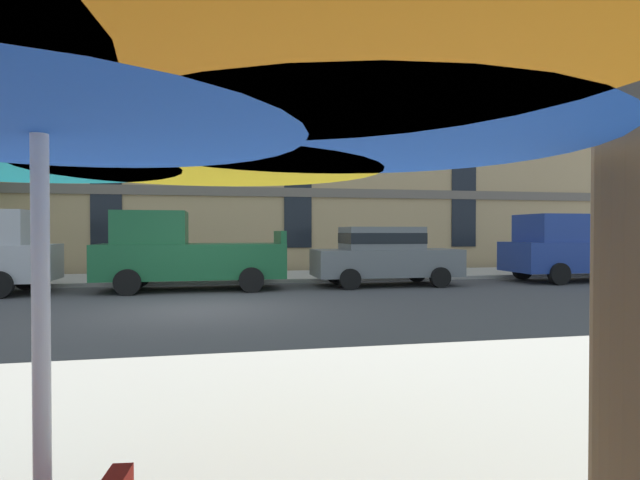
# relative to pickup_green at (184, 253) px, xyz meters

# --- Properties ---
(ground_plane) EXTENTS (120.00, 120.00, 0.00)m
(ground_plane) POSITION_rel_pickup_green_xyz_m (0.50, -3.70, -1.03)
(ground_plane) COLOR #424244
(sidewalk_far) EXTENTS (56.00, 3.60, 0.12)m
(sidewalk_far) POSITION_rel_pickup_green_xyz_m (0.50, 3.10, -0.97)
(sidewalk_far) COLOR #B2ADA3
(sidewalk_far) RESTS_ON ground
(apartment_building) EXTENTS (43.04, 12.08, 12.80)m
(apartment_building) POSITION_rel_pickup_green_xyz_m (0.50, 11.29, 5.37)
(apartment_building) COLOR tan
(apartment_building) RESTS_ON ground
(pickup_green) EXTENTS (5.10, 2.12, 2.20)m
(pickup_green) POSITION_rel_pickup_green_xyz_m (0.00, 0.00, 0.00)
(pickup_green) COLOR #195933
(pickup_green) RESTS_ON ground
(sedan_gray) EXTENTS (4.40, 1.98, 1.78)m
(sedan_gray) POSITION_rel_pickup_green_xyz_m (5.89, -0.00, -0.08)
(sedan_gray) COLOR slate
(sedan_gray) RESTS_ON ground
(pickup_blue) EXTENTS (5.10, 2.12, 2.20)m
(pickup_blue) POSITION_rel_pickup_green_xyz_m (12.55, 0.00, 0.00)
(pickup_blue) COLOR navy
(pickup_blue) RESTS_ON ground
(patio_umbrella) EXTENTS (4.15, 3.85, 2.56)m
(patio_umbrella) POSITION_rel_pickup_green_xyz_m (0.29, -12.70, 1.21)
(patio_umbrella) COLOR silver
(patio_umbrella) RESTS_ON ground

